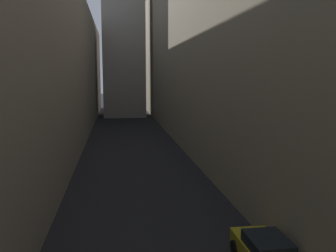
# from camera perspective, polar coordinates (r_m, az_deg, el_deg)

# --- Properties ---
(ground_plane) EXTENTS (264.00, 264.00, 0.00)m
(ground_plane) POSITION_cam_1_polar(r_m,az_deg,el_deg) (38.91, -5.47, -4.26)
(ground_plane) COLOR black
(building_block_left) EXTENTS (12.52, 108.00, 18.43)m
(building_block_left) POSITION_cam_1_polar(r_m,az_deg,el_deg) (41.21, -22.55, 8.75)
(building_block_left) COLOR gray
(building_block_left) RESTS_ON ground
(building_block_right) EXTENTS (11.17, 108.00, 25.23)m
(building_block_right) POSITION_cam_1_polar(r_m,az_deg,el_deg) (42.25, 9.79, 13.83)
(building_block_right) COLOR gray
(building_block_right) RESTS_ON ground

